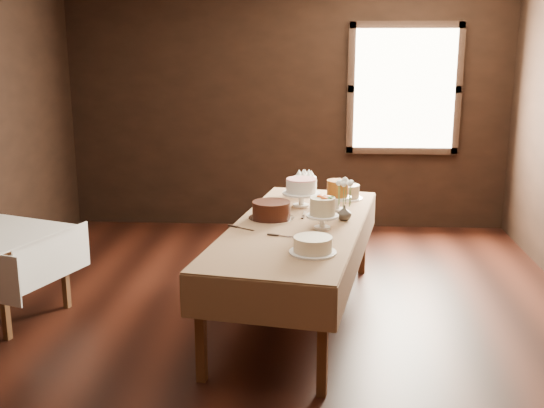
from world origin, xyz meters
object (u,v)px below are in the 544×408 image
(side_table, at_px, (0,242))
(cake_server_d, at_px, (341,217))
(cake_server_e, at_px, (246,229))
(cake_speckled, at_px, (347,192))
(flower_vase, at_px, (344,213))
(cake_server_a, at_px, (289,237))
(cake_server_c, at_px, (304,214))
(cake_server_b, at_px, (320,243))
(cake_cream, at_px, (313,245))
(cake_meringue, at_px, (305,186))
(cake_chocolate, at_px, (271,211))
(cake_caramel, at_px, (337,197))
(cake_flowers, at_px, (322,215))
(cake_lattice, at_px, (301,194))
(display_table, at_px, (298,231))

(side_table, height_order, cake_server_d, cake_server_d)
(side_table, bearing_deg, cake_server_e, -1.38)
(cake_speckled, bearing_deg, flower_vase, -94.72)
(cake_server_a, relative_size, cake_server_c, 1.00)
(cake_speckled, xyz_separation_m, cake_server_b, (-0.25, -1.34, -0.06))
(side_table, distance_m, cake_cream, 2.49)
(cake_server_b, height_order, cake_server_c, same)
(cake_server_c, bearing_deg, cake_meringue, 5.84)
(cake_chocolate, relative_size, cake_server_c, 1.70)
(cake_speckled, distance_m, cake_server_c, 0.67)
(cake_speckled, distance_m, cake_server_d, 0.65)
(cake_server_a, xyz_separation_m, cake_server_e, (-0.33, 0.18, 0.00))
(cake_caramel, distance_m, cake_cream, 1.16)
(cake_flowers, bearing_deg, cake_caramel, 76.97)
(cake_speckled, height_order, cake_server_c, cake_speckled)
(cake_lattice, distance_m, cake_caramel, 0.32)
(cake_cream, bearing_deg, display_table, 99.54)
(cake_server_a, height_order, flower_vase, flower_vase)
(cake_lattice, xyz_separation_m, cake_flowers, (0.17, -0.68, 0.00))
(cake_chocolate, bearing_deg, cake_meringue, 74.28)
(cake_server_c, bearing_deg, display_table, 176.37)
(cake_meringue, height_order, cake_server_d, cake_meringue)
(cake_flowers, bearing_deg, cake_server_e, -174.52)
(cake_caramel, xyz_separation_m, flower_vase, (0.04, -0.30, -0.06))
(cake_lattice, relative_size, cake_server_a, 1.42)
(cake_server_a, height_order, cake_server_d, same)
(display_table, distance_m, cake_chocolate, 0.28)
(cake_flowers, relative_size, cake_server_d, 1.10)
(cake_chocolate, xyz_separation_m, cake_server_e, (-0.17, -0.31, -0.06))
(display_table, distance_m, cake_server_e, 0.42)
(side_table, xyz_separation_m, cake_speckled, (2.72, 0.98, 0.21))
(cake_speckled, relative_size, cake_server_d, 1.22)
(side_table, relative_size, cake_meringue, 3.67)
(side_table, bearing_deg, cake_speckled, 19.90)
(cake_flowers, xyz_separation_m, cake_server_b, (-0.02, -0.37, -0.11))
(cake_cream, distance_m, cake_server_d, 0.94)
(cake_chocolate, bearing_deg, cake_lattice, 61.75)
(cake_meringue, bearing_deg, cake_server_c, -89.25)
(cake_server_e, bearing_deg, cake_chocolate, 93.05)
(cake_meringue, distance_m, cake_server_b, 1.52)
(cake_speckled, bearing_deg, cake_meringue, 156.56)
(display_table, xyz_separation_m, flower_vase, (0.36, 0.14, 0.12))
(cake_meringue, distance_m, cake_flowers, 1.15)
(display_table, distance_m, cake_server_d, 0.41)
(flower_vase, bearing_deg, cake_server_e, -157.35)
(cake_speckled, distance_m, cake_chocolate, 0.96)
(cake_server_c, height_order, flower_vase, flower_vase)
(cake_lattice, relative_size, cake_server_b, 1.42)
(cake_meringue, bearing_deg, side_table, -153.82)
(cake_server_e, bearing_deg, cake_server_a, 3.81)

